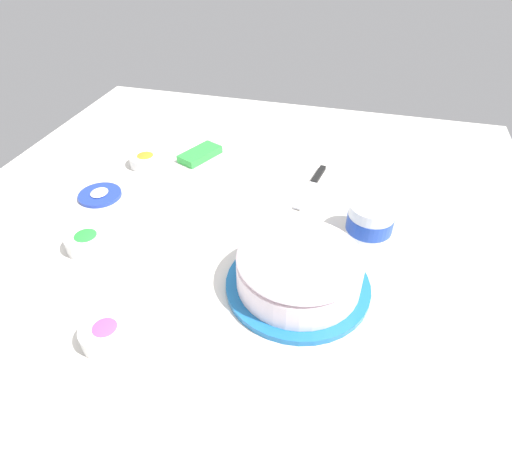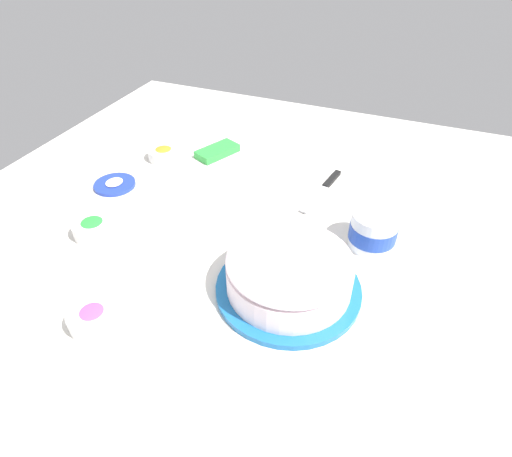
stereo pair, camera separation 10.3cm
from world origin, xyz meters
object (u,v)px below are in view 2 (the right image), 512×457
Objects in this scene: sprinkle_bowl_green at (93,227)px; candy_box_lower at (217,151)px; sprinkle_bowl_rainbow at (93,317)px; spreading_knife at (325,187)px; frosted_cake at (289,274)px; sprinkle_bowl_orange at (164,153)px; frosting_tub at (373,229)px; frosting_tub_lid at (114,185)px.

sprinkle_bowl_green reaches higher than candy_box_lower.
spreading_knife is at bearing -24.35° from sprinkle_bowl_rainbow.
sprinkle_bowl_rainbow reaches higher than candy_box_lower.
frosted_cake reaches higher than sprinkle_bowl_rainbow.
sprinkle_bowl_orange is at bearing 54.33° from frosted_cake.
frosting_tub is 0.64m from sprinkle_bowl_rainbow.
frosted_cake reaches higher than frosting_tub_lid.
frosted_cake is at bearing -54.56° from sprinkle_bowl_rainbow.
sprinkle_bowl_green is at bearing -155.73° from frosting_tub_lid.
frosting_tub is 0.67m from sprinkle_bowl_green.
candy_box_lower reaches higher than frosting_tub_lid.
frosted_cake is 0.67m from sprinkle_bowl_orange.
frosting_tub is 0.60m from candy_box_lower.
frosting_tub_lid is 0.60m from spreading_knife.
frosted_cake reaches higher than sprinkle_bowl_green.
spreading_knife is at bearing 4.32° from frosted_cake.
sprinkle_bowl_green is 0.49m from candy_box_lower.
sprinkle_bowl_green reaches higher than spreading_knife.
frosted_cake is at bearing 148.44° from frosting_tub.
candy_box_lower is (0.48, 0.40, -0.04)m from frosted_cake.
frosting_tub_lid is (0.20, 0.59, -0.04)m from frosted_cake.
sprinkle_bowl_green is at bearing 90.03° from frosted_cake.
sprinkle_bowl_orange is at bearing 6.07° from sprinkle_bowl_green.
sprinkle_bowl_green is at bearing -173.93° from sprinkle_bowl_orange.
sprinkle_bowl_orange is 0.72× the size of candy_box_lower.
spreading_knife is at bearing -68.87° from frosting_tub_lid.
frosting_tub_lid is 0.20m from sprinkle_bowl_orange.
frosted_cake is 2.75× the size of frosting_tub.
spreading_knife is 2.44× the size of sprinkle_bowl_rainbow.
frosting_tub_lid is at bearing 91.79° from frosting_tub.
spreading_knife is (0.41, 0.03, -0.04)m from frosted_cake.
frosting_tub is 0.82× the size of candy_box_lower.
frosted_cake is at bearing -175.68° from spreading_knife.
spreading_knife is at bearing -75.67° from candy_box_lower.
frosting_tub_lid is (-0.02, 0.73, -0.04)m from frosting_tub.
spreading_knife is at bearing -87.70° from sprinkle_bowl_orange.
frosting_tub reaches higher than candy_box_lower.
sprinkle_bowl_green is (-0.20, -0.09, 0.02)m from frosting_tub_lid.
frosted_cake reaches higher than frosting_tub.
frosting_tub is at bearing -139.61° from spreading_knife.
frosted_cake is 3.14× the size of sprinkle_bowl_orange.
spreading_knife is 0.51m from sprinkle_bowl_orange.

